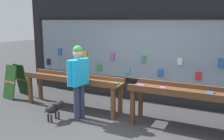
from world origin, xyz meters
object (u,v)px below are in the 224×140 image
object	(u,v)px
display_table_right	(196,96)
small_dog	(54,108)
person_browsing	(79,77)
sandwich_board_sign	(16,81)
display_table_left	(72,82)

from	to	relation	value
display_table_right	small_dog	bearing A→B (deg)	-163.84
person_browsing	sandwich_board_sign	size ratio (longest dim) A/B	1.77
person_browsing	sandwich_board_sign	xyz separation A→B (m)	(-2.74, 0.64, -0.54)
person_browsing	small_dog	world-z (taller)	person_browsing
person_browsing	sandwich_board_sign	distance (m)	2.86
display_table_left	sandwich_board_sign	bearing A→B (deg)	178.35
display_table_right	person_browsing	bearing A→B (deg)	-167.17
display_table_right	small_dog	xyz separation A→B (m)	(-3.02, -0.88, -0.46)
display_table_left	small_dog	xyz separation A→B (m)	(0.10, -0.87, -0.43)
small_dog	display_table_left	bearing A→B (deg)	13.60
small_dog	sandwich_board_sign	world-z (taller)	sandwich_board_sign
person_browsing	sandwich_board_sign	world-z (taller)	person_browsing
display_table_left	person_browsing	size ratio (longest dim) A/B	1.59
display_table_right	small_dog	distance (m)	3.18
display_table_left	sandwich_board_sign	world-z (taller)	sandwich_board_sign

